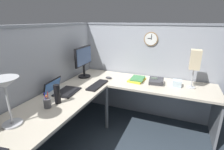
{
  "coord_description": "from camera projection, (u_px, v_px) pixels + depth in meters",
  "views": [
    {
      "loc": [
        -1.92,
        -0.79,
        1.64
      ],
      "look_at": [
        0.18,
        0.08,
        0.88
      ],
      "focal_mm": 27.06,
      "sensor_mm": 36.0,
      "label": 1
    }
  ],
  "objects": [
    {
      "name": "thermos_flask",
      "position": [
        57.0,
        94.0,
        1.88
      ],
      "size": [
        0.07,
        0.07,
        0.22
      ],
      "primitive_type": "cylinder",
      "color": "black",
      "rests_on": "desk"
    },
    {
      "name": "book_stack",
      "position": [
        137.0,
        79.0,
        2.61
      ],
      "size": [
        0.3,
        0.24,
        0.04
      ],
      "color": "yellow",
      "rests_on": "desk"
    },
    {
      "name": "monitor",
      "position": [
        84.0,
        60.0,
        2.7
      ],
      "size": [
        0.46,
        0.2,
        0.5
      ],
      "color": "black",
      "rests_on": "desk"
    },
    {
      "name": "pen_cup",
      "position": [
        47.0,
        103.0,
        1.8
      ],
      "size": [
        0.08,
        0.08,
        0.18
      ],
      "color": "#4C4C51",
      "rests_on": "desk"
    },
    {
      "name": "wall_clock",
      "position": [
        151.0,
        39.0,
        2.66
      ],
      "size": [
        0.04,
        0.22,
        0.22
      ],
      "color": "olive"
    },
    {
      "name": "desk_lamp_paper",
      "position": [
        195.0,
        61.0,
        2.23
      ],
      "size": [
        0.13,
        0.13,
        0.53
      ],
      "color": "#B7BABF",
      "rests_on": "desk"
    },
    {
      "name": "cubicle_wall_back",
      "position": [
        41.0,
        86.0,
        2.23
      ],
      "size": [
        2.57,
        0.12,
        1.58
      ],
      "color": "#999EA8",
      "rests_on": "ground"
    },
    {
      "name": "laptop",
      "position": [
        61.0,
        90.0,
        2.22
      ],
      "size": [
        0.37,
        0.41,
        0.22
      ],
      "color": "black",
      "rests_on": "desk"
    },
    {
      "name": "desk_lamp_dome",
      "position": [
        5.0,
        87.0,
        1.41
      ],
      "size": [
        0.24,
        0.24,
        0.44
      ],
      "color": "#B7BABF",
      "rests_on": "desk"
    },
    {
      "name": "computer_mouse",
      "position": [
        109.0,
        78.0,
        2.7
      ],
      "size": [
        0.06,
        0.1,
        0.03
      ],
      "primitive_type": "ellipsoid",
      "color": "#38383D",
      "rests_on": "desk"
    },
    {
      "name": "ground_plane",
      "position": [
        112.0,
        136.0,
        2.49
      ],
      "size": [
        6.8,
        6.8,
        0.0
      ],
      "primitive_type": "plane",
      "color": "#2D3842"
    },
    {
      "name": "desk",
      "position": [
        111.0,
        102.0,
        2.14
      ],
      "size": [
        2.35,
        2.15,
        0.73
      ],
      "color": "beige",
      "rests_on": "ground"
    },
    {
      "name": "cubicle_wall_right",
      "position": [
        146.0,
        71.0,
        2.9
      ],
      "size": [
        0.12,
        2.37,
        1.58
      ],
      "color": "#999EA8",
      "rests_on": "ground"
    },
    {
      "name": "tissue_box",
      "position": [
        177.0,
        83.0,
        2.39
      ],
      "size": [
        0.12,
        0.12,
        0.09
      ],
      "primitive_type": "cube",
      "color": "silver",
      "rests_on": "desk"
    },
    {
      "name": "keyboard",
      "position": [
        97.0,
        85.0,
        2.41
      ],
      "size": [
        0.43,
        0.15,
        0.02
      ],
      "primitive_type": "cube",
      "rotation": [
        0.0,
        0.0,
        -0.01
      ],
      "color": "black",
      "rests_on": "desk"
    },
    {
      "name": "office_phone",
      "position": [
        157.0,
        81.0,
        2.48
      ],
      "size": [
        0.21,
        0.22,
        0.11
      ],
      "color": "#38383D",
      "rests_on": "desk"
    }
  ]
}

